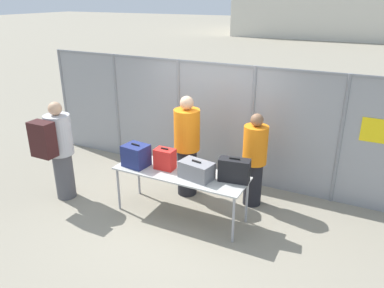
{
  "coord_description": "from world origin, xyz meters",
  "views": [
    {
      "loc": [
        2.72,
        -4.82,
        3.44
      ],
      "look_at": [
        0.04,
        0.5,
        1.05
      ],
      "focal_mm": 35.0,
      "sensor_mm": 36.0,
      "label": 1
    }
  ],
  "objects_px": {
    "suitcase_black": "(234,170)",
    "traveler_hooded": "(58,148)",
    "security_worker_far": "(254,159)",
    "suitcase_red": "(165,159)",
    "security_worker_near": "(187,145)",
    "inspection_table": "(181,176)",
    "utility_trailer": "(338,154)",
    "suitcase_grey": "(196,170)",
    "suitcase_navy": "(136,155)"
  },
  "relations": [
    {
      "from": "suitcase_navy",
      "to": "security_worker_far",
      "type": "xyz_separation_m",
      "value": [
        1.71,
        1.0,
        -0.12
      ]
    },
    {
      "from": "suitcase_navy",
      "to": "security_worker_near",
      "type": "distance_m",
      "value": 0.97
    },
    {
      "from": "security_worker_far",
      "to": "suitcase_grey",
      "type": "bearing_deg",
      "value": 81.26
    },
    {
      "from": "utility_trailer",
      "to": "suitcase_red",
      "type": "bearing_deg",
      "value": -129.52
    },
    {
      "from": "security_worker_far",
      "to": "utility_trailer",
      "type": "height_order",
      "value": "security_worker_far"
    },
    {
      "from": "security_worker_far",
      "to": "utility_trailer",
      "type": "xyz_separation_m",
      "value": [
        1.17,
        2.03,
        -0.47
      ]
    },
    {
      "from": "suitcase_grey",
      "to": "utility_trailer",
      "type": "bearing_deg",
      "value": 59.05
    },
    {
      "from": "traveler_hooded",
      "to": "suitcase_red",
      "type": "bearing_deg",
      "value": -0.09
    },
    {
      "from": "suitcase_black",
      "to": "traveler_hooded",
      "type": "distance_m",
      "value": 3.08
    },
    {
      "from": "suitcase_navy",
      "to": "suitcase_black",
      "type": "relative_size",
      "value": 0.85
    },
    {
      "from": "suitcase_navy",
      "to": "security_worker_near",
      "type": "bearing_deg",
      "value": 57.48
    },
    {
      "from": "utility_trailer",
      "to": "traveler_hooded",
      "type": "bearing_deg",
      "value": -141.62
    },
    {
      "from": "security_worker_far",
      "to": "suitcase_red",
      "type": "bearing_deg",
      "value": 59.8
    },
    {
      "from": "suitcase_red",
      "to": "security_worker_near",
      "type": "relative_size",
      "value": 0.2
    },
    {
      "from": "security_worker_near",
      "to": "suitcase_black",
      "type": "bearing_deg",
      "value": 161.53
    },
    {
      "from": "suitcase_grey",
      "to": "utility_trailer",
      "type": "distance_m",
      "value": 3.53
    },
    {
      "from": "suitcase_grey",
      "to": "traveler_hooded",
      "type": "bearing_deg",
      "value": -171.04
    },
    {
      "from": "suitcase_navy",
      "to": "security_worker_near",
      "type": "relative_size",
      "value": 0.23
    },
    {
      "from": "suitcase_red",
      "to": "traveler_hooded",
      "type": "distance_m",
      "value": 1.92
    },
    {
      "from": "suitcase_red",
      "to": "suitcase_black",
      "type": "bearing_deg",
      "value": 4.38
    },
    {
      "from": "traveler_hooded",
      "to": "utility_trailer",
      "type": "bearing_deg",
      "value": 24.18
    },
    {
      "from": "suitcase_red",
      "to": "traveler_hooded",
      "type": "xyz_separation_m",
      "value": [
        -1.87,
        -0.47,
        0.02
      ]
    },
    {
      "from": "inspection_table",
      "to": "security_worker_far",
      "type": "relative_size",
      "value": 1.32
    },
    {
      "from": "suitcase_black",
      "to": "traveler_hooded",
      "type": "relative_size",
      "value": 0.28
    },
    {
      "from": "traveler_hooded",
      "to": "utility_trailer",
      "type": "xyz_separation_m",
      "value": [
        4.27,
        3.38,
        -0.6
      ]
    },
    {
      "from": "suitcase_black",
      "to": "security_worker_near",
      "type": "relative_size",
      "value": 0.27
    },
    {
      "from": "security_worker_near",
      "to": "security_worker_far",
      "type": "xyz_separation_m",
      "value": [
        1.19,
        0.18,
        -0.1
      ]
    },
    {
      "from": "suitcase_black",
      "to": "traveler_hooded",
      "type": "height_order",
      "value": "traveler_hooded"
    },
    {
      "from": "inspection_table",
      "to": "traveler_hooded",
      "type": "height_order",
      "value": "traveler_hooded"
    },
    {
      "from": "suitcase_grey",
      "to": "traveler_hooded",
      "type": "distance_m",
      "value": 2.51
    },
    {
      "from": "suitcase_navy",
      "to": "suitcase_red",
      "type": "bearing_deg",
      "value": 13.73
    },
    {
      "from": "suitcase_black",
      "to": "suitcase_grey",
      "type": "bearing_deg",
      "value": -163.12
    },
    {
      "from": "traveler_hooded",
      "to": "suitcase_black",
      "type": "bearing_deg",
      "value": -3.75
    },
    {
      "from": "suitcase_red",
      "to": "traveler_hooded",
      "type": "height_order",
      "value": "traveler_hooded"
    },
    {
      "from": "suitcase_grey",
      "to": "security_worker_far",
      "type": "height_order",
      "value": "security_worker_far"
    },
    {
      "from": "suitcase_red",
      "to": "security_worker_near",
      "type": "xyz_separation_m",
      "value": [
        0.04,
        0.7,
        -0.01
      ]
    },
    {
      "from": "suitcase_black",
      "to": "security_worker_near",
      "type": "distance_m",
      "value": 1.28
    },
    {
      "from": "suitcase_grey",
      "to": "security_worker_near",
      "type": "relative_size",
      "value": 0.3
    },
    {
      "from": "suitcase_red",
      "to": "inspection_table",
      "type": "bearing_deg",
      "value": -3.61
    },
    {
      "from": "suitcase_grey",
      "to": "suitcase_black",
      "type": "bearing_deg",
      "value": 16.88
    },
    {
      "from": "suitcase_red",
      "to": "utility_trailer",
      "type": "bearing_deg",
      "value": 50.48
    },
    {
      "from": "traveler_hooded",
      "to": "security_worker_far",
      "type": "xyz_separation_m",
      "value": [
        3.1,
        1.35,
        -0.13
      ]
    },
    {
      "from": "inspection_table",
      "to": "utility_trailer",
      "type": "bearing_deg",
      "value": 54.29
    },
    {
      "from": "inspection_table",
      "to": "security_worker_near",
      "type": "height_order",
      "value": "security_worker_near"
    },
    {
      "from": "suitcase_navy",
      "to": "utility_trailer",
      "type": "height_order",
      "value": "suitcase_navy"
    },
    {
      "from": "suitcase_black",
      "to": "security_worker_far",
      "type": "xyz_separation_m",
      "value": [
        0.07,
        0.79,
        -0.12
      ]
    },
    {
      "from": "traveler_hooded",
      "to": "security_worker_near",
      "type": "height_order",
      "value": "security_worker_near"
    },
    {
      "from": "suitcase_black",
      "to": "security_worker_far",
      "type": "height_order",
      "value": "security_worker_far"
    },
    {
      "from": "inspection_table",
      "to": "suitcase_grey",
      "type": "bearing_deg",
      "value": -10.88
    },
    {
      "from": "traveler_hooded",
      "to": "security_worker_far",
      "type": "bearing_deg",
      "value": 9.33
    }
  ]
}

